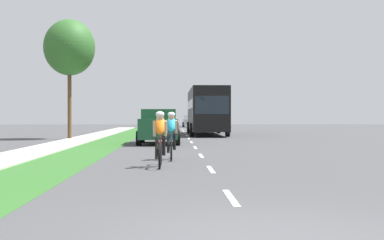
% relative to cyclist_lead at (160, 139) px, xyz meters
% --- Properties ---
extents(ground_plane, '(120.00, 120.00, 0.00)m').
position_rel_cyclist_lead_xyz_m(ground_plane, '(1.39, 11.69, -0.81)').
color(ground_plane, '#424244').
extents(grass_verge, '(2.16, 70.00, 0.01)m').
position_rel_cyclist_lead_xyz_m(grass_verge, '(-3.15, 11.69, -0.81)').
color(grass_verge, '#2D6026').
rests_on(grass_verge, ground_plane).
extents(sidewalk_concrete, '(1.98, 70.00, 0.10)m').
position_rel_cyclist_lead_xyz_m(sidewalk_concrete, '(-5.21, 11.69, -0.81)').
color(sidewalk_concrete, '#B2ADA3').
rests_on(sidewalk_concrete, ground_plane).
extents(lane_markings_center, '(0.12, 53.13, 0.01)m').
position_rel_cyclist_lead_xyz_m(lane_markings_center, '(1.39, 15.69, -0.81)').
color(lane_markings_center, white).
rests_on(lane_markings_center, ground_plane).
extents(cyclist_lead, '(0.42, 1.72, 1.58)m').
position_rel_cyclist_lead_xyz_m(cyclist_lead, '(0.00, 0.00, 0.00)').
color(cyclist_lead, black).
rests_on(cyclist_lead, ground_plane).
extents(cyclist_trailing, '(0.42, 1.72, 1.58)m').
position_rel_cyclist_lead_xyz_m(cyclist_trailing, '(0.31, 2.36, 0.00)').
color(cyclist_trailing, black).
rests_on(cyclist_trailing, ground_plane).
extents(suv_dark_green, '(2.15, 4.70, 1.79)m').
position_rel_cyclist_lead_xyz_m(suv_dark_green, '(-0.36, 11.86, 0.14)').
color(suv_dark_green, '#194C2D').
rests_on(suv_dark_green, ground_plane).
extents(bus_black, '(2.78, 11.60, 3.48)m').
position_rel_cyclist_lead_xyz_m(bus_black, '(2.94, 24.45, 1.17)').
color(bus_black, black).
rests_on(bus_black, ground_plane).
extents(pickup_white, '(2.22, 5.10, 1.64)m').
position_rel_cyclist_lead_xyz_m(pickup_white, '(-0.15, 40.53, 0.02)').
color(pickup_white, silver).
rests_on(pickup_white, ground_plane).
extents(sedan_silver, '(1.98, 4.30, 1.52)m').
position_rel_cyclist_lead_xyz_m(sedan_silver, '(2.64, 51.79, -0.04)').
color(sedan_silver, '#A5A8AD').
rests_on(sedan_silver, ground_plane).
extents(street_tree_near, '(3.16, 3.16, 7.46)m').
position_rel_cyclist_lead_xyz_m(street_tree_near, '(-6.07, 17.31, 4.88)').
color(street_tree_near, brown).
rests_on(street_tree_near, ground_plane).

